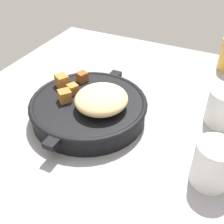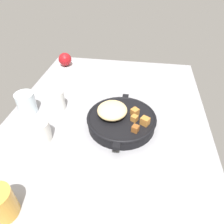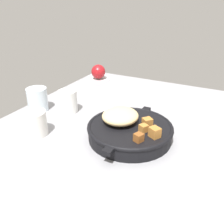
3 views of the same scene
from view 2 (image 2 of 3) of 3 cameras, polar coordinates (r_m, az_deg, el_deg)
The scene contains 9 objects.
ground_plane at distance 82.28cm, azimuth -1.21°, elevation -1.31°, with size 98.75×76.46×2.40cm, color gray.
cast_iron_skillet at distance 74.76cm, azimuth 2.36°, elevation -1.94°, with size 29.36×25.01×8.31cm.
saucer_plate at distance 119.58cm, azimuth -12.55°, elevation 12.36°, with size 11.23×11.23×0.60cm, color #B7BABF.
red_apple at distance 118.01cm, azimuth -12.81°, elevation 13.98°, with size 6.89×6.89×6.89cm, color maroon.
butter_knife at distance 97.02cm, azimuth -5.24°, elevation 6.48°, with size 22.74×1.60×0.36cm, color silver.
ceramic_mug_white at distance 73.17cm, azimuth -19.33°, elevation -4.97°, with size 7.20×7.20×7.53cm, color silver.
water_glass_short at distance 87.19cm, azimuth -22.53°, elevation 2.35°, with size 7.25×7.25×8.34cm, color silver.
juice_glass_amber at distance 59.73cm, azimuth -28.47°, elevation -21.34°, with size 7.06×7.06×8.45cm, color gold.
white_creamer_pitcher at distance 85.13cm, azimuth -15.07°, elevation 3.18°, with size 6.52×6.52×8.11cm, color white.
Camera 2 is at (-61.88, -11.43, 51.82)cm, focal length 33.20 mm.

